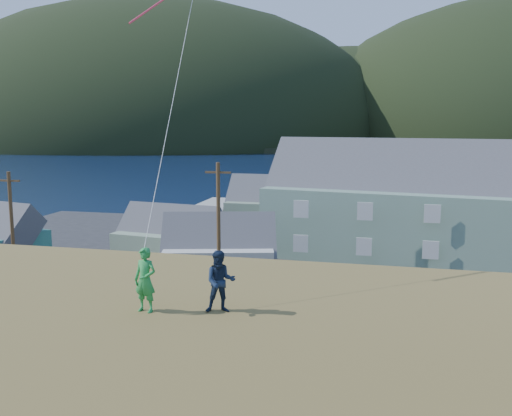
{
  "coord_description": "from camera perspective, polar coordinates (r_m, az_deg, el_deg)",
  "views": [
    {
      "loc": [
        6.03,
        -31.01,
        11.87
      ],
      "look_at": [
        1.4,
        -11.58,
        8.8
      ],
      "focal_mm": 40.0,
      "sensor_mm": 36.0,
      "label": 1
    }
  ],
  "objects": [
    {
      "name": "ground",
      "position": [
        33.74,
        2.3,
        -11.87
      ],
      "size": [
        900.0,
        900.0,
        0.0
      ],
      "primitive_type": "plane",
      "color": "#0A1638",
      "rests_on": "ground"
    },
    {
      "name": "grass_strip",
      "position": [
        31.9,
        1.59,
        -13.02
      ],
      "size": [
        110.0,
        8.0,
        0.1
      ],
      "primitive_type": "cube",
      "color": "#4C3D19",
      "rests_on": "ground"
    },
    {
      "name": "waterfront_lot",
      "position": [
        49.8,
        6.1,
        -5.04
      ],
      "size": [
        72.0,
        36.0,
        0.12
      ],
      "primitive_type": "cube",
      "color": "#28282B",
      "rests_on": "ground"
    },
    {
      "name": "wharf",
      "position": [
        72.92,
        3.75,
        -0.3
      ],
      "size": [
        26.0,
        14.0,
        0.9
      ],
      "primitive_type": "cube",
      "color": "gray",
      "rests_on": "ground"
    },
    {
      "name": "far_shore",
      "position": [
        361.22,
        12.53,
        6.8
      ],
      "size": [
        900.0,
        320.0,
        2.0
      ],
      "primitive_type": "cube",
      "color": "black",
      "rests_on": "ground"
    },
    {
      "name": "far_hills",
      "position": [
        311.95,
        18.96,
        6.45
      ],
      "size": [
        760.0,
        265.0,
        143.0
      ],
      "color": "black",
      "rests_on": "ground"
    },
    {
      "name": "lodge",
      "position": [
        50.37,
        21.39,
        0.06
      ],
      "size": [
        36.6,
        15.4,
        12.48
      ],
      "rotation": [
        0.0,
        0.0,
        -0.16
      ],
      "color": "slate",
      "rests_on": "waterfront_lot"
    },
    {
      "name": "shed_palegreen_near",
      "position": [
        47.14,
        -8.63,
        -3.06
      ],
      "size": [
        9.1,
        6.38,
        6.12
      ],
      "rotation": [
        0.0,
        0.0,
        -0.14
      ],
      "color": "slate",
      "rests_on": "waterfront_lot"
    },
    {
      "name": "shed_white",
      "position": [
        40.95,
        -3.69,
        -4.55
      ],
      "size": [
        9.13,
        7.18,
        6.42
      ],
      "rotation": [
        0.0,
        0.0,
        0.26
      ],
      "color": "beige",
      "rests_on": "waterfront_lot"
    },
    {
      "name": "shed_palegreen_far",
      "position": [
        60.35,
        2.44,
        0.13
      ],
      "size": [
        11.21,
        6.54,
        7.48
      ],
      "rotation": [
        0.0,
        0.0,
        -0.02
      ],
      "color": "slate",
      "rests_on": "waterfront_lot"
    },
    {
      "name": "utility_poles",
      "position": [
        34.3,
        -0.62,
        -3.61
      ],
      "size": [
        34.44,
        0.24,
        9.29
      ],
      "color": "#47331E",
      "rests_on": "waterfront_lot"
    },
    {
      "name": "parked_cars",
      "position": [
        55.78,
        -1.24,
        -2.67
      ],
      "size": [
        23.23,
        12.57,
        1.52
      ],
      "color": "navy",
      "rests_on": "waterfront_lot"
    },
    {
      "name": "kite_flyer_green",
      "position": [
        14.33,
        -11.02,
        -7.07
      ],
      "size": [
        0.64,
        0.48,
        1.61
      ],
      "primitive_type": "imported",
      "rotation": [
        0.0,
        0.0,
        -0.17
      ],
      "color": "green",
      "rests_on": "hillside"
    },
    {
      "name": "kite_flyer_navy",
      "position": [
        14.08,
        -3.59,
        -7.35
      ],
      "size": [
        0.89,
        0.79,
        1.54
      ],
      "primitive_type": "imported",
      "rotation": [
        0.0,
        0.0,
        0.32
      ],
      "color": "#16253F",
      "rests_on": "hillside"
    }
  ]
}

